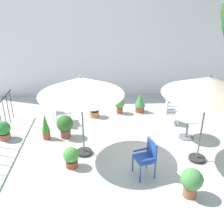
{
  "coord_description": "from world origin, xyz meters",
  "views": [
    {
      "loc": [
        -0.33,
        -6.3,
        4.18
      ],
      "look_at": [
        0.0,
        0.49,
        0.98
      ],
      "focal_mm": 42.08,
      "sensor_mm": 36.0,
      "label": 1
    }
  ],
  "objects": [
    {
      "name": "potted_plant_4",
      "position": [
        -1.42,
        0.82,
        0.41
      ],
      "size": [
        0.51,
        0.51,
        0.73
      ],
      "color": "brown",
      "rests_on": "ground"
    },
    {
      "name": "potted_plant_3",
      "position": [
        -2.0,
        0.75,
        0.43
      ],
      "size": [
        0.26,
        0.26,
        0.83
      ],
      "color": "#AB4B30",
      "rests_on": "ground"
    },
    {
      "name": "patio_chair_1",
      "position": [
        -1.72,
        1.75,
        0.51
      ],
      "size": [
        0.63,
        0.63,
        0.88
      ],
      "color": "silver",
      "rests_on": "ground"
    },
    {
      "name": "cafe_table_0",
      "position": [
        2.31,
        0.61,
        0.5
      ],
      "size": [
        0.84,
        0.84,
        0.72
      ],
      "color": "white",
      "rests_on": "ground"
    },
    {
      "name": "potted_plant_2",
      "position": [
        1.62,
        -1.89,
        0.4
      ],
      "size": [
        0.49,
        0.49,
        0.7
      ],
      "color": "#9F593C",
      "rests_on": "ground"
    },
    {
      "name": "villa_facade",
      "position": [
        0.0,
        4.5,
        2.05
      ],
      "size": [
        11.26,
        0.3,
        4.1
      ],
      "primitive_type": "cube",
      "color": "white",
      "rests_on": "ground"
    },
    {
      "name": "ground_plane",
      "position": [
        0.0,
        0.0,
        0.0
      ],
      "size": [
        60.0,
        60.0,
        0.0
      ],
      "primitive_type": "plane",
      "color": "beige"
    },
    {
      "name": "potted_plant_6",
      "position": [
        -3.28,
        0.79,
        0.31
      ],
      "size": [
        0.44,
        0.44,
        0.59
      ],
      "color": "#C26348",
      "rests_on": "ground"
    },
    {
      "name": "potted_plant_1",
      "position": [
        1.13,
        2.54,
        0.39
      ],
      "size": [
        0.41,
        0.41,
        0.73
      ],
      "color": "#A54732",
      "rests_on": "ground"
    },
    {
      "name": "potted_plant_0",
      "position": [
        -0.55,
        2.22,
        0.29
      ],
      "size": [
        0.4,
        0.38,
        0.57
      ],
      "color": "#CC6E4C",
      "rests_on": "ground"
    },
    {
      "name": "patio_umbrella_1",
      "position": [
        2.24,
        -0.56,
        2.09
      ],
      "size": [
        2.21,
        2.21,
        2.39
      ],
      "color": "#2D2D2D",
      "rests_on": "ground"
    },
    {
      "name": "potted_plant_5",
      "position": [
        0.38,
        2.46,
        0.32
      ],
      "size": [
        0.35,
        0.35,
        0.56
      ],
      "color": "#954437",
      "rests_on": "ground"
    },
    {
      "name": "potted_plant_7",
      "position": [
        -1.1,
        -0.7,
        0.3
      ],
      "size": [
        0.41,
        0.41,
        0.56
      ],
      "color": "#A5492C",
      "rests_on": "ground"
    },
    {
      "name": "patio_umbrella_0",
      "position": [
        -0.81,
        -0.11,
        1.99
      ],
      "size": [
        2.18,
        2.18,
        2.28
      ],
      "color": "#2D2D2D",
      "rests_on": "ground"
    },
    {
      "name": "patio_chair_0",
      "position": [
        0.77,
        -1.1,
        0.55
      ],
      "size": [
        0.55,
        0.58,
        0.94
      ],
      "color": "#254A95",
      "rests_on": "ground"
    },
    {
      "name": "patio_chair_2",
      "position": [
        2.0,
        1.61,
        0.49
      ],
      "size": [
        0.48,
        0.5,
        0.84
      ],
      "color": "white",
      "rests_on": "ground"
    }
  ]
}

